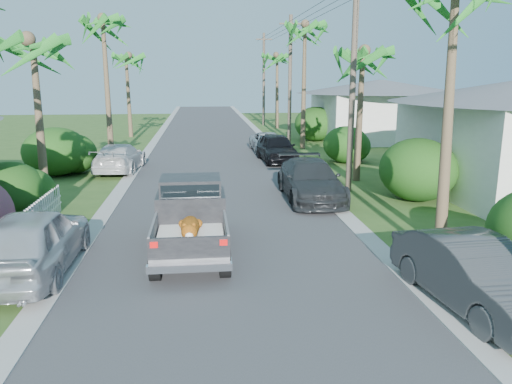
{
  "coord_description": "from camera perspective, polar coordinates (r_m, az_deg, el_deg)",
  "views": [
    {
      "loc": [
        -0.72,
        -7.68,
        4.88
      ],
      "look_at": [
        0.9,
        7.17,
        1.4
      ],
      "focal_mm": 35.0,
      "sensor_mm": 36.0,
      "label": 1
    }
  ],
  "objects": [
    {
      "name": "pickup_truck",
      "position": [
        14.38,
        -7.42,
        -2.61
      ],
      "size": [
        1.98,
        5.12,
        2.06
      ],
      "color": "black",
      "rests_on": "ground"
    },
    {
      "name": "shrub_r_d",
      "position": [
        38.84,
        6.83,
        7.74
      ],
      "size": [
        3.2,
        3.52,
        2.6
      ],
      "primitive_type": "ellipsoid",
      "color": "#1A4012",
      "rests_on": "ground"
    },
    {
      "name": "parked_car_ln",
      "position": [
        13.72,
        -24.21,
        -5.16
      ],
      "size": [
        2.01,
        5.0,
        1.7
      ],
      "primitive_type": "imported",
      "rotation": [
        0.0,
        0.0,
        3.14
      ],
      "color": "silver",
      "rests_on": "ground"
    },
    {
      "name": "ground",
      "position": [
        9.13,
        -0.8,
        -19.21
      ],
      "size": [
        120.0,
        120.0,
        0.0
      ],
      "primitive_type": "plane",
      "color": "#33531F",
      "rests_on": "ground"
    },
    {
      "name": "palm_l_c",
      "position": [
        30.3,
        -17.13,
        18.31
      ],
      "size": [
        4.4,
        4.4,
        9.2
      ],
      "color": "brown",
      "rests_on": "ground"
    },
    {
      "name": "palm_l_b",
      "position": [
        20.64,
        -24.3,
        15.53
      ],
      "size": [
        4.4,
        4.4,
        7.4
      ],
      "color": "brown",
      "rests_on": "ground"
    },
    {
      "name": "palm_r_b",
      "position": [
        23.85,
        12.08,
        15.41
      ],
      "size": [
        4.4,
        4.4,
        7.2
      ],
      "color": "brown",
      "rests_on": "ground"
    },
    {
      "name": "shrub_r_c",
      "position": [
        29.13,
        10.26,
        5.35
      ],
      "size": [
        2.6,
        2.86,
        2.1
      ],
      "primitive_type": "ellipsoid",
      "color": "#1A4012",
      "rests_on": "ground"
    },
    {
      "name": "road",
      "position": [
        33.05,
        -4.94,
        4.6
      ],
      "size": [
        8.0,
        100.0,
        0.02
      ],
      "primitive_type": "cube",
      "color": "#38383A",
      "rests_on": "ground"
    },
    {
      "name": "utility_pole_d",
      "position": [
        51.07,
        0.89,
        12.8
      ],
      "size": [
        1.6,
        0.26,
        9.0
      ],
      "color": "brown",
      "rests_on": "ground"
    },
    {
      "name": "palm_r_c",
      "position": [
        34.53,
        5.64,
        18.42
      ],
      "size": [
        4.4,
        4.4,
        9.4
      ],
      "color": "brown",
      "rests_on": "ground"
    },
    {
      "name": "utility_pole_b",
      "position": [
        21.62,
        11.0,
        12.14
      ],
      "size": [
        1.6,
        0.26,
        9.0
      ],
      "color": "brown",
      "rests_on": "ground"
    },
    {
      "name": "shrub_l_c",
      "position": [
        19.29,
        -26.35,
        0.13
      ],
      "size": [
        2.4,
        2.64,
        2.0
      ],
      "primitive_type": "ellipsoid",
      "color": "#1A4012",
      "rests_on": "ground"
    },
    {
      "name": "parked_car_rn",
      "position": [
        11.74,
        23.7,
        -8.65
      ],
      "size": [
        2.09,
        4.69,
        1.5
      ],
      "primitive_type": "imported",
      "rotation": [
        0.0,
        0.0,
        0.11
      ],
      "color": "#303335",
      "rests_on": "ground"
    },
    {
      "name": "parked_car_rd",
      "position": [
        32.88,
        1.37,
        5.67
      ],
      "size": [
        2.18,
        4.5,
        1.23
      ],
      "primitive_type": "imported",
      "rotation": [
        0.0,
        0.0,
        0.03
      ],
      "color": "#B3B5BA",
      "rests_on": "ground"
    },
    {
      "name": "palm_r_d",
      "position": [
        48.26,
        2.46,
        15.31
      ],
      "size": [
        4.4,
        4.4,
        8.0
      ],
      "color": "brown",
      "rests_on": "ground"
    },
    {
      "name": "parked_car_lf",
      "position": [
        27.0,
        -15.32,
        3.79
      ],
      "size": [
        2.39,
        5.12,
        1.44
      ],
      "primitive_type": "imported",
      "rotation": [
        0.0,
        0.0,
        3.07
      ],
      "color": "silver",
      "rests_on": "ground"
    },
    {
      "name": "parked_car_rm",
      "position": [
        20.2,
        6.24,
        1.32
      ],
      "size": [
        2.22,
        5.36,
        1.55
      ],
      "primitive_type": "imported",
      "rotation": [
        0.0,
        0.0,
        -0.01
      ],
      "color": "#272A2C",
      "rests_on": "ground"
    },
    {
      "name": "picket_fence",
      "position": [
        14.86,
        -26.86,
        -5.49
      ],
      "size": [
        0.1,
        11.0,
        1.0
      ],
      "primitive_type": "cube",
      "color": "white",
      "rests_on": "ground"
    },
    {
      "name": "palm_l_d",
      "position": [
        42.11,
        -14.62,
        14.84
      ],
      "size": [
        4.4,
        4.4,
        7.7
      ],
      "color": "brown",
      "rests_on": "ground"
    },
    {
      "name": "parked_car_rf",
      "position": [
        29.03,
        2.39,
        5.02
      ],
      "size": [
        2.14,
        4.78,
        1.6
      ],
      "primitive_type": "imported",
      "rotation": [
        0.0,
        0.0,
        0.05
      ],
      "color": "black",
      "rests_on": "ground"
    },
    {
      "name": "utility_pole_c",
      "position": [
        36.24,
        3.9,
        12.65
      ],
      "size": [
        1.6,
        0.26,
        9.0
      ],
      "color": "brown",
      "rests_on": "ground"
    },
    {
      "name": "house_right_far",
      "position": [
        40.19,
        13.91,
        8.81
      ],
      "size": [
        9.0,
        8.0,
        4.6
      ],
      "color": "silver",
      "rests_on": "ground"
    },
    {
      "name": "shrub_r_b",
      "position": [
        20.85,
        18.01,
        2.44
      ],
      "size": [
        3.0,
        3.3,
        2.5
      ],
      "primitive_type": "ellipsoid",
      "color": "#1A4012",
      "rests_on": "ground"
    },
    {
      "name": "curb_left",
      "position": [
        33.23,
        -12.39,
        4.42
      ],
      "size": [
        0.6,
        100.0,
        0.06
      ],
      "primitive_type": "cube",
      "color": "#A5A39E",
      "rests_on": "ground"
    },
    {
      "name": "shrub_l_d",
      "position": [
        26.94,
        -21.91,
        4.32
      ],
      "size": [
        3.2,
        3.52,
        2.4
      ],
      "primitive_type": "ellipsoid",
      "color": "#1A4012",
      "rests_on": "ground"
    },
    {
      "name": "curb_right",
      "position": [
        33.42,
        2.48,
        4.76
      ],
      "size": [
        0.6,
        100.0,
        0.06
      ],
      "primitive_type": "cube",
      "color": "#A5A39E",
      "rests_on": "ground"
    }
  ]
}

